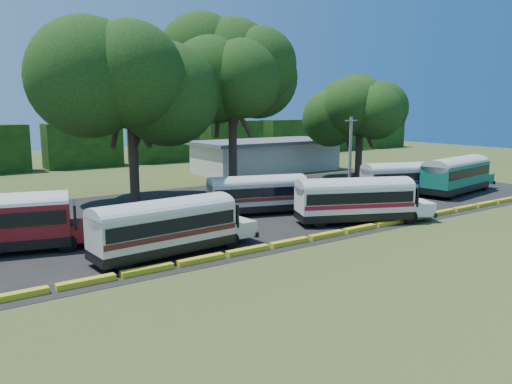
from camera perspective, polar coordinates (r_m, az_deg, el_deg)
ground at (r=30.25m, az=7.25°, el=-5.98°), size 160.00×160.00×0.00m
asphalt_strip at (r=40.20m, az=-3.21°, el=-2.00°), size 64.00×24.00×0.02m
curb at (r=30.93m, az=6.01°, el=-5.32°), size 53.70×0.45×0.30m
terminal_building at (r=64.10m, az=1.24°, el=4.20°), size 19.00×9.00×4.00m
treeline_backdrop at (r=72.43m, az=-19.16°, el=5.06°), size 130.00×4.00×6.00m
bus_cream_west at (r=27.74m, az=-10.09°, el=-3.63°), size 9.90×3.12×3.20m
bus_cream_east at (r=38.20m, az=0.41°, el=-0.03°), size 9.36×4.84×3.00m
bus_white_red at (r=35.84m, az=11.45°, el=-0.63°), size 10.02×6.17×3.25m
bus_white_blue at (r=48.02m, az=16.74°, el=1.65°), size 9.79×5.32×3.14m
bus_teal at (r=50.73m, az=22.00°, el=2.04°), size 11.01×4.25×3.53m
tree_west at (r=43.10m, az=-14.18°, el=12.81°), size 11.89×11.89×15.10m
tree_center at (r=47.39m, az=-2.74°, el=14.39°), size 11.32×11.32×16.25m
tree_east at (r=59.98m, az=11.83°, el=9.51°), size 9.37×9.37×11.66m
utility_pole at (r=50.93m, az=10.72°, el=4.51°), size 1.60×0.30×7.19m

